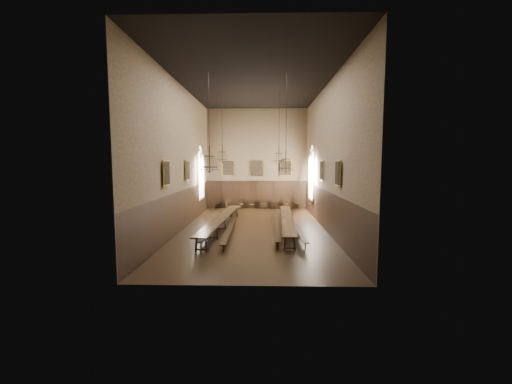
{
  "coord_description": "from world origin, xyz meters",
  "views": [
    {
      "loc": [
        0.61,
        -19.48,
        4.3
      ],
      "look_at": [
        0.1,
        1.5,
        2.24
      ],
      "focal_mm": 22.0,
      "sensor_mm": 36.0,
      "label": 1
    }
  ],
  "objects_px": {
    "bench_left_outer": "(213,224)",
    "chair_4": "(262,206)",
    "chair_5": "(274,206)",
    "chair_7": "(297,206)",
    "chandelier_front_left": "(210,161)",
    "chair_0": "(218,205)",
    "bench_right_inner": "(277,225)",
    "chair_6": "(285,206)",
    "bench_right_outer": "(294,225)",
    "table_left": "(222,224)",
    "chair_3": "(252,206)",
    "bench_left_inner": "(231,226)",
    "chair_2": "(240,206)",
    "chandelier_front_right": "(286,161)",
    "chandelier_back_right": "(279,156)",
    "table_right": "(287,224)",
    "chandelier_back_left": "(222,154)",
    "chair_1": "(228,206)"
  },
  "relations": [
    {
      "from": "bench_left_outer",
      "to": "chair_4",
      "type": "bearing_deg",
      "value": 69.63
    },
    {
      "from": "chair_7",
      "to": "chandelier_front_left",
      "type": "relative_size",
      "value": 0.2
    },
    {
      "from": "table_left",
      "to": "chandelier_front_left",
      "type": "xyz_separation_m",
      "value": [
        -0.32,
        -2.15,
        3.89
      ]
    },
    {
      "from": "chandelier_front_left",
      "to": "chandelier_front_right",
      "type": "relative_size",
      "value": 0.99
    },
    {
      "from": "bench_left_outer",
      "to": "chandelier_front_left",
      "type": "xyz_separation_m",
      "value": [
        0.26,
        -2.6,
        4.01
      ]
    },
    {
      "from": "chair_3",
      "to": "chair_5",
      "type": "height_order",
      "value": "chair_5"
    },
    {
      "from": "chair_4",
      "to": "chair_5",
      "type": "bearing_deg",
      "value": -5.78
    },
    {
      "from": "chair_0",
      "to": "chair_7",
      "type": "height_order",
      "value": "chair_7"
    },
    {
      "from": "chair_5",
      "to": "chandelier_back_left",
      "type": "xyz_separation_m",
      "value": [
        -3.75,
        -6.44,
        4.48
      ]
    },
    {
      "from": "table_right",
      "to": "chair_6",
      "type": "xyz_separation_m",
      "value": [
        0.52,
        8.59,
        -0.09
      ]
    },
    {
      "from": "bench_left_outer",
      "to": "chandelier_back_right",
      "type": "distance_m",
      "value": 6.47
    },
    {
      "from": "table_right",
      "to": "chair_6",
      "type": "bearing_deg",
      "value": 86.56
    },
    {
      "from": "chair_7",
      "to": "chandelier_front_right",
      "type": "height_order",
      "value": "chandelier_front_right"
    },
    {
      "from": "table_right",
      "to": "chair_2",
      "type": "xyz_separation_m",
      "value": [
        -3.55,
        8.6,
        -0.11
      ]
    },
    {
      "from": "chair_7",
      "to": "bench_right_outer",
      "type": "bearing_deg",
      "value": -99.95
    },
    {
      "from": "bench_left_inner",
      "to": "chair_2",
      "type": "relative_size",
      "value": 10.94
    },
    {
      "from": "table_right",
      "to": "chandelier_back_left",
      "type": "bearing_deg",
      "value": 152.89
    },
    {
      "from": "chair_0",
      "to": "chair_5",
      "type": "relative_size",
      "value": 1.03
    },
    {
      "from": "bench_left_outer",
      "to": "chandelier_back_left",
      "type": "distance_m",
      "value": 4.88
    },
    {
      "from": "chair_0",
      "to": "chandelier_back_left",
      "type": "distance_m",
      "value": 7.99
    },
    {
      "from": "chair_6",
      "to": "chair_4",
      "type": "bearing_deg",
      "value": 177.14
    },
    {
      "from": "bench_right_outer",
      "to": "chair_4",
      "type": "relative_size",
      "value": 10.13
    },
    {
      "from": "bench_left_inner",
      "to": "chandelier_back_left",
      "type": "height_order",
      "value": "chandelier_back_left"
    },
    {
      "from": "bench_left_inner",
      "to": "chair_0",
      "type": "relative_size",
      "value": 9.95
    },
    {
      "from": "chair_7",
      "to": "chandelier_back_right",
      "type": "relative_size",
      "value": 0.22
    },
    {
      "from": "chair_0",
      "to": "table_right",
      "type": "bearing_deg",
      "value": -69.3
    },
    {
      "from": "bench_left_inner",
      "to": "chandelier_front_left",
      "type": "relative_size",
      "value": 1.99
    },
    {
      "from": "table_right",
      "to": "chandelier_front_left",
      "type": "distance_m",
      "value": 6.32
    },
    {
      "from": "chair_2",
      "to": "chair_5",
      "type": "distance_m",
      "value": 3.01
    },
    {
      "from": "table_left",
      "to": "chandelier_back_left",
      "type": "relative_size",
      "value": 2.27
    },
    {
      "from": "chandelier_back_right",
      "to": "chair_1",
      "type": "bearing_deg",
      "value": 124.28
    },
    {
      "from": "chandelier_back_right",
      "to": "chandelier_front_left",
      "type": "relative_size",
      "value": 0.93
    },
    {
      "from": "chair_2",
      "to": "chair_3",
      "type": "relative_size",
      "value": 1.06
    },
    {
      "from": "chair_3",
      "to": "chair_4",
      "type": "distance_m",
      "value": 0.95
    },
    {
      "from": "bench_right_outer",
      "to": "chandelier_back_right",
      "type": "bearing_deg",
      "value": 111.06
    },
    {
      "from": "chair_0",
      "to": "chair_3",
      "type": "distance_m",
      "value": 3.11
    },
    {
      "from": "bench_right_outer",
      "to": "table_left",
      "type": "bearing_deg",
      "value": -175.63
    },
    {
      "from": "chandelier_front_right",
      "to": "bench_right_outer",
      "type": "bearing_deg",
      "value": 74.19
    },
    {
      "from": "chair_0",
      "to": "chair_1",
      "type": "distance_m",
      "value": 0.99
    },
    {
      "from": "bench_right_inner",
      "to": "chair_3",
      "type": "xyz_separation_m",
      "value": [
        -1.91,
        8.42,
        -0.01
      ]
    },
    {
      "from": "bench_left_outer",
      "to": "chair_0",
      "type": "height_order",
      "value": "chair_0"
    },
    {
      "from": "chair_5",
      "to": "chandelier_front_left",
      "type": "xyz_separation_m",
      "value": [
        -3.87,
        -10.93,
        4.0
      ]
    },
    {
      "from": "table_left",
      "to": "bench_left_inner",
      "type": "height_order",
      "value": "table_left"
    },
    {
      "from": "chair_7",
      "to": "chandelier_front_left",
      "type": "height_order",
      "value": "chandelier_front_left"
    },
    {
      "from": "table_right",
      "to": "bench_left_outer",
      "type": "height_order",
      "value": "table_right"
    },
    {
      "from": "bench_left_outer",
      "to": "chandelier_back_right",
      "type": "height_order",
      "value": "chandelier_back_right"
    },
    {
      "from": "table_left",
      "to": "chandelier_back_right",
      "type": "distance_m",
      "value": 6.19
    },
    {
      "from": "bench_left_outer",
      "to": "bench_right_inner",
      "type": "bearing_deg",
      "value": -1.0
    },
    {
      "from": "table_left",
      "to": "chair_5",
      "type": "relative_size",
      "value": 10.62
    },
    {
      "from": "bench_right_inner",
      "to": "chair_6",
      "type": "bearing_deg",
      "value": 82.37
    }
  ]
}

